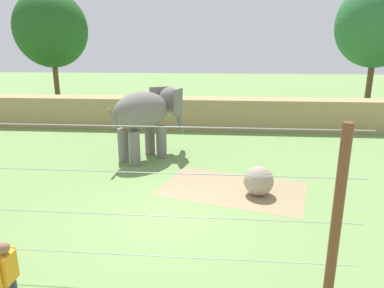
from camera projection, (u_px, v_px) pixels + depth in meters
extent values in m
plane|color=#6B8E4C|center=(167.00, 216.00, 10.73)|extent=(120.00, 120.00, 0.00)
cube|color=#937F5B|center=(233.00, 188.00, 12.84)|extent=(5.83, 4.49, 0.01)
cube|color=tan|center=(196.00, 113.00, 22.25)|extent=(36.00, 1.80, 1.92)
cylinder|color=slate|center=(150.00, 139.00, 16.83)|extent=(0.48, 0.48, 1.52)
cylinder|color=slate|center=(161.00, 142.00, 16.27)|extent=(0.48, 0.48, 1.52)
cylinder|color=slate|center=(123.00, 145.00, 15.75)|extent=(0.48, 0.48, 1.52)
cylinder|color=slate|center=(135.00, 149.00, 15.19)|extent=(0.48, 0.48, 1.52)
ellipsoid|color=slate|center=(141.00, 111.00, 15.60)|extent=(2.96, 3.16, 1.74)
ellipsoid|color=slate|center=(170.00, 100.00, 16.76)|extent=(1.61, 1.59, 1.26)
cube|color=slate|center=(160.00, 99.00, 17.12)|extent=(0.93, 0.53, 1.20)
cube|color=slate|center=(178.00, 102.00, 16.25)|extent=(0.34, 0.98, 1.20)
cylinder|color=slate|center=(177.00, 108.00, 17.20)|extent=(0.61, 0.63, 0.68)
cylinder|color=slate|center=(179.00, 117.00, 17.42)|extent=(0.46, 0.48, 0.64)
cylinder|color=slate|center=(181.00, 126.00, 17.61)|extent=(0.31, 0.31, 0.60)
cylinder|color=slate|center=(112.00, 119.00, 14.53)|extent=(0.29, 0.33, 0.87)
sphere|color=gray|center=(259.00, 181.00, 12.18)|extent=(1.05, 1.05, 1.05)
cylinder|color=brown|center=(337.00, 213.00, 6.93)|extent=(0.21, 0.21, 3.70)
cylinder|color=#B7B7BC|center=(144.00, 255.00, 7.57)|extent=(8.93, 0.02, 0.02)
cylinder|color=#B7B7BC|center=(142.00, 215.00, 7.31)|extent=(8.93, 0.02, 0.02)
cylinder|color=#B7B7BC|center=(140.00, 172.00, 7.05)|extent=(8.93, 0.02, 0.02)
cylinder|color=#B7B7BC|center=(138.00, 126.00, 6.79)|extent=(8.93, 0.02, 0.02)
cube|color=orange|center=(7.00, 268.00, 6.35)|extent=(0.23, 0.37, 0.56)
sphere|color=#846047|center=(3.00, 248.00, 6.24)|extent=(0.22, 0.22, 0.22)
cylinder|color=orange|center=(15.00, 260.00, 6.58)|extent=(0.09, 0.09, 0.54)
cube|color=black|center=(13.00, 269.00, 6.67)|extent=(0.02, 0.07, 0.14)
cylinder|color=brown|center=(369.00, 87.00, 26.73)|extent=(0.44, 0.44, 4.11)
ellipsoid|color=#286633|center=(377.00, 25.00, 25.49)|extent=(5.92, 5.92, 6.21)
cylinder|color=brown|center=(57.00, 83.00, 30.35)|extent=(0.44, 0.44, 3.92)
ellipsoid|color=#1E511E|center=(51.00, 29.00, 29.14)|extent=(6.00, 6.00, 6.30)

